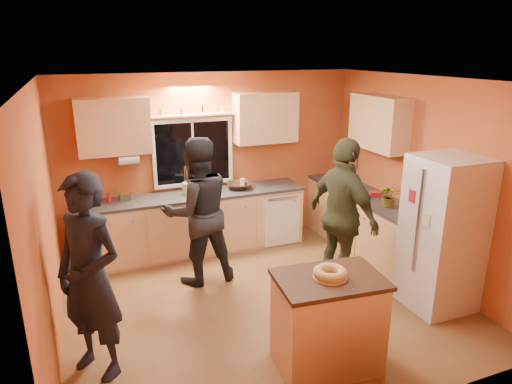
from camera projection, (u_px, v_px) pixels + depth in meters
name	position (u px, v px, depth m)	size (l,w,h in m)	color
ground	(263.00, 301.00, 5.51)	(4.50, 4.50, 0.00)	brown
room_shell	(259.00, 163.00, 5.43)	(4.54, 4.04, 2.61)	#C56C32
back_counter	(221.00, 219.00, 6.88)	(4.23, 0.62, 0.90)	tan
right_counter	(376.00, 229.00, 6.50)	(0.62, 1.84, 0.90)	tan
refrigerator	(443.00, 234.00, 5.19)	(0.72, 0.70, 1.80)	silver
island	(327.00, 322.00, 4.26)	(1.03, 0.75, 0.94)	tan
bundt_pastry	(330.00, 273.00, 4.11)	(0.31, 0.31, 0.09)	tan
person_left	(90.00, 278.00, 4.05)	(0.71, 0.46, 1.93)	black
person_center	(198.00, 212.00, 5.75)	(0.92, 0.72, 1.90)	black
person_right	(343.00, 216.00, 5.54)	(1.13, 0.47, 1.93)	#2D3320
mixing_bowl	(239.00, 186.00, 6.86)	(0.37, 0.37, 0.09)	black
utensil_crock	(187.00, 189.00, 6.58)	(0.14, 0.14, 0.17)	beige
potted_plant	(390.00, 196.00, 6.03)	(0.28, 0.24, 0.31)	gray
red_box	(375.00, 194.00, 6.49)	(0.16, 0.12, 0.07)	#B31B2A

